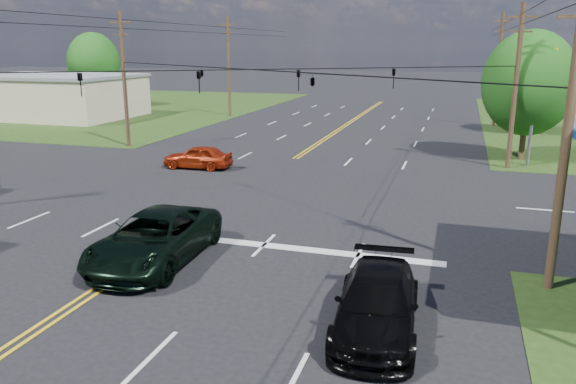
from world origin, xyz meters
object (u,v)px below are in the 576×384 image
(pole_se, at_px, (568,127))
(pole_right_far, at_px, (499,68))
(suv_black, at_px, (377,304))
(pole_ne, at_px, (516,85))
(tree_right_a, at_px, (529,83))
(pickup_dkgreen, at_px, (155,238))
(pole_left_far, at_px, (229,65))
(tree_far_l, at_px, (94,62))
(tree_right_b, at_px, (546,83))
(pole_nw, at_px, (124,78))
(retail_nw, at_px, (53,97))

(pole_se, height_order, pole_right_far, pole_right_far)
(pole_right_far, relative_size, suv_black, 1.97)
(pole_ne, bearing_deg, suv_black, -101.79)
(pole_right_far, distance_m, suv_black, 41.61)
(tree_right_a, xyz_separation_m, pickup_dkgreen, (-13.50, -22.58, -4.02))
(pole_right_far, height_order, suv_black, pole_right_far)
(pole_ne, relative_size, pole_right_far, 0.95)
(pole_left_far, distance_m, pole_right_far, 26.00)
(tree_right_a, bearing_deg, tree_far_l, 156.50)
(pole_left_far, distance_m, tree_right_b, 29.79)
(pole_se, xyz_separation_m, pole_nw, (-26.00, 18.00, 0.00))
(tree_right_a, bearing_deg, pole_ne, -108.43)
(tree_right_b, bearing_deg, suv_black, -102.33)
(pole_nw, xyz_separation_m, tree_far_l, (-19.00, 23.00, 0.28))
(pole_right_far, xyz_separation_m, tree_right_b, (3.50, -4.00, -0.95))
(retail_nw, xyz_separation_m, tree_far_l, (-2.00, 10.00, 3.19))
(retail_nw, distance_m, pole_nw, 21.60)
(pole_left_far, height_order, pole_right_far, same)
(pole_right_far, bearing_deg, tree_right_a, -86.42)
(tree_right_a, relative_size, tree_far_l, 0.94)
(pole_ne, xyz_separation_m, pole_right_far, (0.00, 19.00, 0.25))
(pole_se, relative_size, pickup_dkgreen, 1.56)
(retail_nw, bearing_deg, pickup_dkgreen, -46.89)
(retail_nw, distance_m, pickup_dkgreen, 44.64)
(pole_left_far, relative_size, pole_right_far, 1.00)
(pole_ne, distance_m, pole_left_far, 32.20)
(tree_far_l, height_order, suv_black, tree_far_l)
(pole_nw, bearing_deg, pole_ne, 0.00)
(suv_black, bearing_deg, pole_ne, 74.29)
(pole_left_far, bearing_deg, suv_black, -62.52)
(pole_ne, bearing_deg, pickup_dkgreen, -122.56)
(pole_se, xyz_separation_m, suv_black, (-4.61, -4.11, -4.18))
(suv_black, bearing_deg, tree_far_l, 127.91)
(retail_nw, relative_size, tree_right_b, 2.26)
(tree_right_b, bearing_deg, retail_nw, -177.54)
(pole_nw, xyz_separation_m, tree_right_b, (29.50, 15.00, -0.70))
(pole_left_far, height_order, suv_black, pole_left_far)
(pole_right_far, height_order, tree_right_a, pole_right_far)
(pole_left_far, relative_size, pickup_dkgreen, 1.64)
(tree_right_a, bearing_deg, pole_se, -92.73)
(pole_nw, distance_m, pole_left_far, 19.00)
(pole_nw, height_order, pickup_dkgreen, pole_nw)
(tree_right_b, xyz_separation_m, suv_black, (-8.11, -37.11, -3.48))
(pole_left_far, bearing_deg, pole_ne, -36.16)
(tree_right_b, height_order, suv_black, tree_right_b)
(pole_se, distance_m, tree_right_a, 21.02)
(pole_ne, xyz_separation_m, tree_right_a, (1.00, 3.00, -0.05))
(pole_left_far, height_order, pickup_dkgreen, pole_left_far)
(pole_left_far, bearing_deg, tree_far_l, 168.11)
(retail_nw, relative_size, pole_left_far, 1.60)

